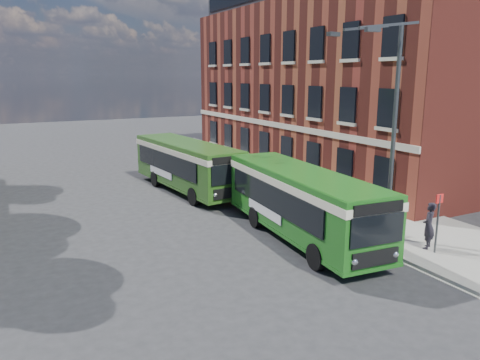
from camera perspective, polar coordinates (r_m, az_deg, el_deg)
ground at (r=19.83m, az=2.31°, el=-7.99°), size 120.00×120.00×0.00m
pavement at (r=29.87m, az=6.39°, el=-0.78°), size 6.00×48.00×0.15m
kerb_line at (r=28.34m, az=1.24°, el=-1.59°), size 0.12×48.00×0.01m
brick_office at (r=36.45m, az=12.47°, el=12.37°), size 12.10×26.00×14.20m
street_lamp at (r=20.04m, az=17.54°, el=5.77°), size 2.96×2.38×9.00m
bus_stop_sign at (r=19.79m, az=22.96°, el=-4.46°), size 0.35×0.08×2.52m
bus_front at (r=20.27m, az=7.51°, el=-2.20°), size 3.34×10.24×3.02m
bus_rear at (r=28.66m, az=-6.53°, el=2.23°), size 3.46×10.29×3.02m
pedestrian_a at (r=20.30m, az=22.02°, el=-5.17°), size 0.83×0.75×1.90m
pedestrian_b at (r=21.57m, az=16.34°, el=-4.30°), size 0.75×0.60×1.48m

